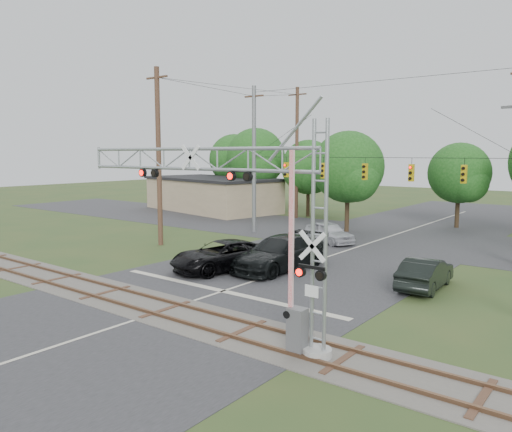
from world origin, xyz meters
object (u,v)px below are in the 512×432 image
Objects in this scene: commercial_building at (212,194)px; traffic_signal_span at (378,163)px; pickup_black at (222,256)px; sedan_silver at (329,232)px; crossing_gantry at (233,205)px; car_dark at (280,253)px.

traffic_signal_span is at bearing -9.72° from commercial_building.
sedan_silver is at bearing 102.42° from pickup_black.
car_dark is (-4.37, 9.02, -3.66)m from crossing_gantry.
sedan_silver is at bearing -13.88° from commercial_building.
car_dark reaches higher than pickup_black.
crossing_gantry is at bearing -34.55° from commercial_building.
pickup_black is 3.13m from car_dark.
car_dark is at bearing 115.82° from crossing_gantry.
pickup_black is at bearing 133.96° from crossing_gantry.
traffic_signal_span is 3.07× the size of car_dark.
sedan_silver is (-6.29, 17.91, -3.83)m from crossing_gantry.
commercial_building is (-26.45, 27.51, -2.73)m from crossing_gantry.
crossing_gantry reaches higher than pickup_black.
commercial_building is at bearing 158.71° from traffic_signal_span.
commercial_building is (-23.47, 9.15, -3.81)m from traffic_signal_span.
car_dark is 28.82m from commercial_building.
crossing_gantry is at bearing -80.77° from traffic_signal_span.
pickup_black reaches higher than sedan_silver.
crossing_gantry is 1.99× the size of pickup_black.
pickup_black is 28.44m from commercial_building.
car_dark reaches higher than sedan_silver.
sedan_silver is at bearing -172.31° from traffic_signal_span.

